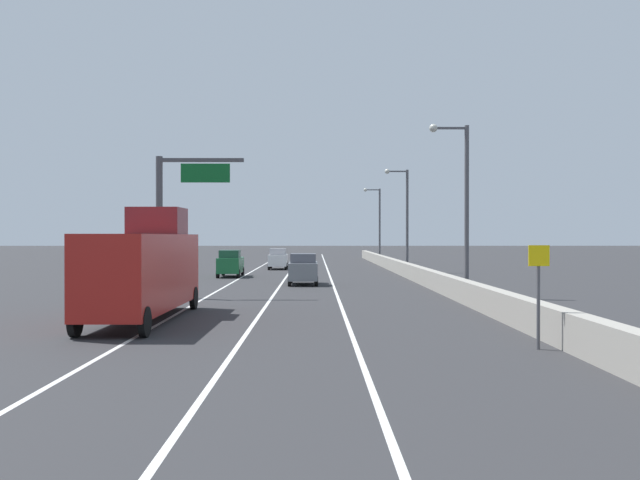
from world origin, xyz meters
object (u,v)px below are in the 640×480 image
(lamp_post_right_second, at_px, (462,197))
(overhead_sign_gantry, at_px, (173,208))
(car_green_0, at_px, (230,264))
(car_gray_1, at_px, (303,269))
(lamp_post_right_fourth, at_px, (377,219))
(car_white_2, at_px, (278,259))
(lamp_post_right_third, at_px, (404,212))
(box_truck, at_px, (145,268))
(speed_advisory_sign, at_px, (539,288))

(lamp_post_right_second, bearing_deg, overhead_sign_gantry, -179.19)
(car_green_0, relative_size, car_gray_1, 1.03)
(lamp_post_right_fourth, xyz_separation_m, car_white_2, (-11.47, -19.05, -4.35))
(overhead_sign_gantry, bearing_deg, car_green_0, 87.43)
(lamp_post_right_third, xyz_separation_m, car_gray_1, (-8.78, -15.63, -4.33))
(car_gray_1, height_order, box_truck, box_truck)
(speed_advisory_sign, distance_m, car_gray_1, 27.37)
(lamp_post_right_second, bearing_deg, lamp_post_right_third, 89.72)
(car_green_0, height_order, car_white_2, car_green_0)
(speed_advisory_sign, relative_size, car_gray_1, 0.71)
(lamp_post_right_third, xyz_separation_m, car_white_2, (-11.61, 5.76, -4.35))
(speed_advisory_sign, bearing_deg, car_gray_1, 105.28)
(speed_advisory_sign, xyz_separation_m, lamp_post_right_fourth, (1.43, 66.84, 3.61))
(overhead_sign_gantry, bearing_deg, speed_advisory_sign, -50.58)
(box_truck, bearing_deg, car_green_0, 90.35)
(speed_advisory_sign, xyz_separation_m, car_gray_1, (-7.21, 26.39, -0.73))
(overhead_sign_gantry, xyz_separation_m, car_green_0, (0.82, 18.21, -3.67))
(car_green_0, bearing_deg, car_gray_1, -56.01)
(car_white_2, bearing_deg, lamp_post_right_second, -69.41)
(lamp_post_right_third, bearing_deg, overhead_sign_gantry, -121.84)
(lamp_post_right_second, relative_size, car_gray_1, 2.19)
(speed_advisory_sign, height_order, lamp_post_right_second, lamp_post_right_second)
(speed_advisory_sign, xyz_separation_m, car_white_2, (-10.04, 47.78, -0.75))
(speed_advisory_sign, relative_size, lamp_post_right_fourth, 0.32)
(overhead_sign_gantry, distance_m, lamp_post_right_third, 29.47)
(overhead_sign_gantry, xyz_separation_m, box_truck, (0.99, -10.11, -2.69))
(overhead_sign_gantry, distance_m, car_gray_1, 12.15)
(overhead_sign_gantry, relative_size, speed_advisory_sign, 2.50)
(lamp_post_right_third, height_order, car_green_0, lamp_post_right_third)
(lamp_post_right_third, xyz_separation_m, car_green_0, (-14.72, -6.82, -4.31))
(car_green_0, height_order, box_truck, box_truck)
(lamp_post_right_second, bearing_deg, box_truck, -144.40)
(overhead_sign_gantry, bearing_deg, car_gray_1, 54.29)
(lamp_post_right_second, distance_m, lamp_post_right_third, 24.81)
(box_truck, bearing_deg, lamp_post_right_third, 67.50)
(car_green_0, bearing_deg, car_white_2, 76.08)
(lamp_post_right_fourth, relative_size, box_truck, 0.93)
(lamp_post_right_second, height_order, car_green_0, lamp_post_right_second)
(lamp_post_right_second, relative_size, car_green_0, 2.12)
(car_white_2, bearing_deg, lamp_post_right_third, -26.38)
(lamp_post_right_fourth, height_order, car_green_0, lamp_post_right_fourth)
(car_green_0, bearing_deg, overhead_sign_gantry, -92.57)
(lamp_post_right_second, height_order, lamp_post_right_fourth, same)
(speed_advisory_sign, bearing_deg, box_truck, 152.07)
(overhead_sign_gantry, height_order, speed_advisory_sign, overhead_sign_gantry)
(lamp_post_right_third, bearing_deg, lamp_post_right_second, -90.28)
(car_green_0, bearing_deg, speed_advisory_sign, -69.51)
(box_truck, bearing_deg, lamp_post_right_second, 35.60)
(speed_advisory_sign, relative_size, lamp_post_right_third, 0.32)
(car_gray_1, bearing_deg, speed_advisory_sign, -74.72)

